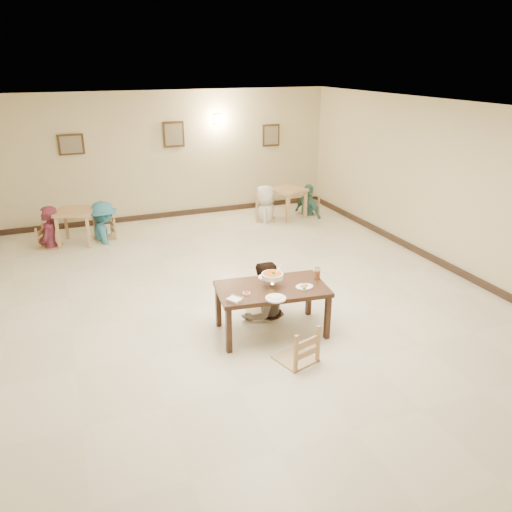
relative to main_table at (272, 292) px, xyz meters
name	(u,v)px	position (x,y,z in m)	size (l,w,h in m)	color
floor	(244,299)	(0.00, 1.12, -0.63)	(10.00, 10.00, 0.00)	beige
ceiling	(242,109)	(0.00, 1.12, 2.37)	(10.00, 10.00, 0.00)	white
wall_back	(170,156)	(0.00, 6.12, 0.87)	(10.00, 10.00, 0.00)	beige
wall_front	(508,411)	(0.00, -3.88, 0.87)	(10.00, 10.00, 0.00)	beige
wall_right	(451,187)	(4.00, 1.12, 0.87)	(10.00, 10.00, 0.00)	beige
baseboard_back	(174,214)	(0.00, 6.09, -0.57)	(8.00, 0.06, 0.12)	#302117
baseboard_right	(439,262)	(3.97, 1.12, -0.57)	(0.06, 10.00, 0.12)	#302117
picture_a	(71,145)	(-2.20, 6.08, 1.27)	(0.55, 0.04, 0.45)	#3B2713
picture_b	(174,134)	(0.10, 6.08, 1.37)	(0.50, 0.04, 0.60)	#3B2713
picture_c	(271,135)	(2.60, 6.08, 1.22)	(0.45, 0.04, 0.55)	#3B2713
wall_sconce	(218,119)	(1.20, 6.08, 1.67)	(0.16, 0.05, 0.22)	#FFD88C
main_table	(272,292)	(0.00, 0.00, 0.00)	(1.60, 1.03, 0.71)	#3B2216
chair_far	(259,285)	(0.08, 0.66, -0.19)	(0.41, 0.41, 0.88)	tan
chair_near	(296,327)	(0.01, -0.77, -0.14)	(0.46, 0.46, 0.98)	tan
main_diner	(264,263)	(0.11, 0.57, 0.21)	(0.81, 0.63, 1.68)	gray
curry_warmer	(272,276)	(0.01, 0.02, 0.24)	(0.33, 0.30, 0.27)	silver
rice_plate_far	(269,277)	(0.08, 0.31, 0.10)	(0.32, 0.32, 0.07)	white
rice_plate_near	(276,298)	(-0.10, -0.36, 0.09)	(0.27, 0.27, 0.06)	white
fried_plate	(304,286)	(0.41, -0.19, 0.10)	(0.25, 0.25, 0.05)	white
chili_dish	(246,293)	(-0.40, -0.07, 0.09)	(0.10, 0.10, 0.02)	white
napkin_cutlery	(234,300)	(-0.62, -0.21, 0.10)	(0.24, 0.28, 0.03)	white
drink_glass	(317,274)	(0.71, 0.01, 0.16)	(0.08, 0.08, 0.17)	white
bg_table_left	(75,216)	(-2.34, 4.94, -0.04)	(0.91, 0.91, 0.73)	tan
bg_table_right	(288,194)	(2.57, 4.94, -0.04)	(0.93, 0.93, 0.73)	tan
bg_chair_ll	(48,227)	(-2.89, 4.87, -0.19)	(0.41, 0.41, 0.88)	tan
bg_chair_lr	(103,220)	(-1.79, 4.98, -0.19)	(0.42, 0.42, 0.89)	tan
bg_chair_rl	(265,200)	(1.99, 4.98, -0.14)	(0.46, 0.46, 0.98)	tan
bg_chair_rr	(308,197)	(3.14, 4.97, -0.18)	(0.42, 0.42, 0.90)	tan
bg_diner_a	(45,206)	(-2.89, 4.87, 0.25)	(0.64, 0.42, 1.76)	#5C2030
bg_diner_b	(101,202)	(-1.79, 4.98, 0.21)	(1.08, 0.62, 1.68)	teal
bg_diner_c	(266,185)	(1.99, 4.98, 0.23)	(0.84, 0.54, 1.71)	silver
bg_diner_d	(309,184)	(3.14, 4.97, 0.15)	(0.91, 0.38, 1.56)	#49887D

